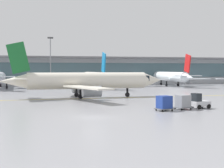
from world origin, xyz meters
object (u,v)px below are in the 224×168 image
taxiing_regional_jet (86,81)px  baggage_tug (199,102)px  cargo_dolly_trailing (164,103)px  apron_light_mast_1 (50,59)px  cargo_dolly_lead (183,102)px  gate_airplane_3 (94,77)px  gate_airplane_4 (171,77)px

taxiing_regional_jet → baggage_tug: bearing=-62.5°
cargo_dolly_trailing → apron_light_mast_1: size_ratio=0.15×
baggage_tug → cargo_dolly_lead: 2.82m
taxiing_regional_jet → cargo_dolly_lead: (8.85, -22.29, -2.03)m
taxiing_regional_jet → cargo_dolly_trailing: size_ratio=12.90×
apron_light_mast_1 → taxiing_regional_jet: bearing=-87.3°
baggage_tug → gate_airplane_3: bearing=79.9°
gate_airplane_3 → apron_light_mast_1: 18.59m
gate_airplane_4 → baggage_tug: 63.25m
apron_light_mast_1 → cargo_dolly_trailing: bearing=-83.5°
taxiing_regional_jet → apron_light_mast_1: bearing=92.0°
baggage_tug → cargo_dolly_lead: size_ratio=1.18×
cargo_dolly_lead → apron_light_mast_1: 71.92m
taxiing_regional_jet → cargo_dolly_lead: size_ratio=12.90×
gate_airplane_4 → taxiing_regional_jet: (-34.33, -37.32, 0.17)m
gate_airplane_3 → apron_light_mast_1: size_ratio=1.89×
gate_airplane_3 → taxiing_regional_jet: (-9.02, -34.71, 0.15)m
taxiing_regional_jet → cargo_dolly_lead: 24.07m
gate_airplane_3 → cargo_dolly_trailing: gate_airplane_3 is taller
gate_airplane_3 → cargo_dolly_lead: gate_airplane_3 is taller
gate_airplane_3 → apron_light_mast_1: bearing=39.4°
cargo_dolly_trailing → apron_light_mast_1: 72.18m
gate_airplane_4 → cargo_dolly_trailing: gate_airplane_4 is taller
taxiing_regional_jet → cargo_dolly_trailing: bearing=-76.3°
gate_airplane_3 → apron_light_mast_1: apron_light_mast_1 is taller
gate_airplane_3 → cargo_dolly_trailing: size_ratio=12.25×
gate_airplane_3 → cargo_dolly_lead: (-0.17, -56.99, -1.88)m
baggage_tug → apron_light_mast_1: bearing=88.5°
taxiing_regional_jet → apron_light_mast_1: 48.73m
gate_airplane_3 → apron_light_mast_1: (-11.32, 13.67, 5.55)m
cargo_dolly_lead → baggage_tug: bearing=-0.0°
taxiing_regional_jet → cargo_dolly_lead: bearing=-69.0°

